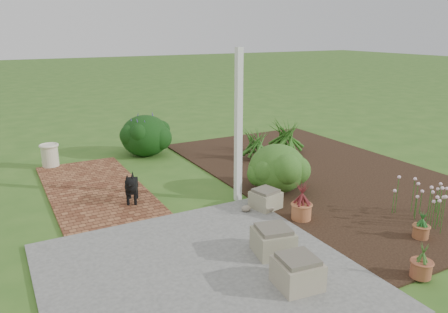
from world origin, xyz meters
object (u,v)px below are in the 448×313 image
stone_trough_near (297,273)px  cream_ceramic_urn (50,156)px  black_dog (131,186)px  evergreen_shrub (277,167)px

stone_trough_near → cream_ceramic_urn: 6.20m
black_dog → cream_ceramic_urn: size_ratio=1.23×
black_dog → evergreen_shrub: bearing=7.7°
stone_trough_near → evergreen_shrub: (1.55, 2.58, 0.26)m
cream_ceramic_urn → evergreen_shrub: evergreen_shrub is taller
cream_ceramic_urn → evergreen_shrub: 4.72m
stone_trough_near → evergreen_shrub: evergreen_shrub is taller
cream_ceramic_urn → evergreen_shrub: (3.31, -3.36, 0.19)m
black_dog → evergreen_shrub: evergreen_shrub is taller
black_dog → cream_ceramic_urn: 2.88m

